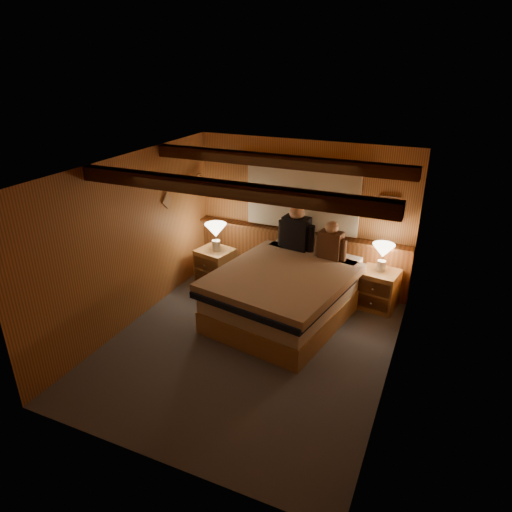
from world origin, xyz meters
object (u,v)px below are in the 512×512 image
Objects in this scene: lamp_left at (216,232)px; lamp_right at (383,252)px; bed at (285,293)px; duffel_bag at (226,289)px; nightstand_right at (378,289)px; nightstand_left at (215,266)px; person_left at (296,231)px; person_right at (331,243)px.

lamp_left is 1.08× the size of lamp_right.
lamp_right is at bearing 6.84° from lamp_left.
bed reaches higher than duffel_bag.
lamp_right reaches higher than duffel_bag.
lamp_left is 0.96m from duffel_bag.
nightstand_right is 2.72m from lamp_left.
lamp_right is 0.75× the size of duffel_bag.
nightstand_right is at bearing 18.14° from nightstand_left.
person_left reaches higher than duffel_bag.
lamp_left is at bearing -164.90° from nightstand_right.
lamp_left is 0.82× the size of duffel_bag.
lamp_left is 2.65m from lamp_right.
person_right reaches higher than nightstand_right.
person_right is 1.07× the size of duffel_bag.
lamp_right is at bearing 85.15° from nightstand_right.
lamp_left reaches higher than nightstand_left.
nightstand_right is (2.66, 0.29, -0.00)m from nightstand_left.
nightstand_left is at bearing -165.11° from nightstand_right.
person_left is (1.28, 0.29, 0.12)m from lamp_left.
nightstand_right is at bearing 6.13° from person_left.
nightstand_left is at bearing -167.85° from person_right.
lamp_right reaches higher than nightstand_right.
nightstand_left reaches higher than duffel_bag.
lamp_right is (2.67, 0.31, 0.60)m from nightstand_left.
lamp_right is 1.36m from person_left.
nightstand_left is 0.63m from lamp_left.
nightstand_left is at bearing 148.59° from duffel_bag.
lamp_left is 1.32m from person_left.
person_left reaches higher than nightstand_left.
duffel_bag is (0.41, -0.42, -0.14)m from nightstand_left.
bed is 3.84× the size of nightstand_left.
person_left is at bearing -178.88° from lamp_right.
bed is at bearing -135.71° from nightstand_right.
person_left reaches higher than lamp_right.
lamp_right is (1.20, 0.87, 0.51)m from bed.
bed is at bearing -143.84° from lamp_right.
person_left is at bearing 110.16° from bed.
person_left is 1.22× the size of person_right.
person_right is at bearing -167.02° from lamp_right.
duffel_bag is (-0.91, -0.70, -0.89)m from person_left.
person_right is at bearing 34.56° from duffel_bag.
nightstand_right is at bearing 31.69° from duffel_bag.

